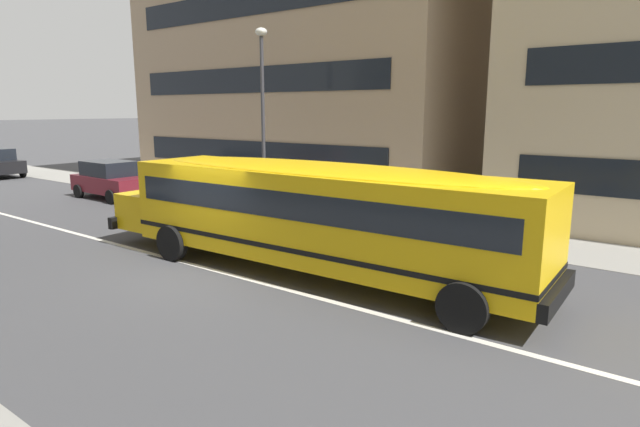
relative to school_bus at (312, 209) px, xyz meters
name	(u,v)px	position (x,y,z in m)	size (l,w,h in m)	color
ground_plane	(211,270)	(-2.19, -1.21, -1.59)	(400.00, 400.00, 0.00)	#424244
sidewalk_far	(367,220)	(-2.19, 6.02, -1.58)	(120.00, 3.00, 0.01)	gray
lane_centreline	(211,269)	(-2.19, -1.21, -1.58)	(110.00, 0.16, 0.01)	silver
school_bus	(312,209)	(0.00, 0.00, 0.00)	(12.01, 2.85, 2.67)	yellow
parked_car_maroon_under_tree	(111,179)	(-13.70, 3.27, -0.74)	(3.92, 1.92, 1.64)	maroon
street_lamp	(263,97)	(-6.44, 5.32, 2.73)	(0.44, 0.44, 6.80)	#38383D
apartment_block_far_left	(315,19)	(-9.27, 12.25, 6.66)	(16.79, 9.52, 16.50)	tan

